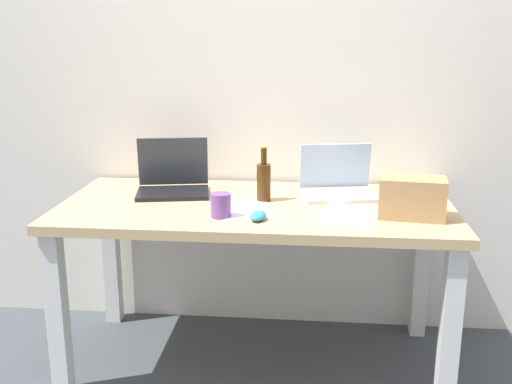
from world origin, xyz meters
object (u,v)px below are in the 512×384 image
desk (256,226)px  beer_bottle (264,180)px  cardboard_box (412,198)px  computer_mouse (258,216)px  laptop_left (173,181)px  laptop_right (338,185)px  coffee_mug (221,205)px

desk → beer_bottle: beer_bottle is taller
cardboard_box → computer_mouse: bearing=-171.1°
beer_bottle → laptop_left: bearing=167.4°
desk → laptop_right: bearing=25.1°
computer_mouse → coffee_mug: (-0.15, 0.02, 0.03)m
computer_mouse → coffee_mug: size_ratio=1.05×
desk → laptop_left: 0.44m
laptop_right → computer_mouse: 0.50m
cardboard_box → coffee_mug: bearing=-174.8°
laptop_right → beer_bottle: beer_bottle is taller
computer_mouse → cardboard_box: cardboard_box is taller
desk → laptop_right: laptop_right is taller
desk → laptop_right: (0.35, 0.16, 0.15)m
beer_bottle → coffee_mug: beer_bottle is taller
laptop_left → computer_mouse: bearing=-41.3°
laptop_left → coffee_mug: (0.27, -0.34, -0.01)m
laptop_left → laptop_right: 0.73m
coffee_mug → laptop_right: bearing=38.2°
computer_mouse → coffee_mug: bearing=178.9°
cardboard_box → desk: bearing=167.7°
desk → laptop_right: 0.41m
beer_bottle → desk: bearing=-121.6°
laptop_right → cardboard_box: bearing=-47.4°
laptop_left → beer_bottle: laptop_left is taller
desk → laptop_left: size_ratio=4.65×
desk → cardboard_box: (0.62, -0.14, 0.18)m
cardboard_box → laptop_left: bearing=164.8°
desk → laptop_left: (-0.39, 0.14, 0.15)m
laptop_right → cardboard_box: size_ratio=1.42×
desk → cardboard_box: cardboard_box is taller
beer_bottle → coffee_mug: size_ratio=2.50×
laptop_right → coffee_mug: laptop_right is taller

